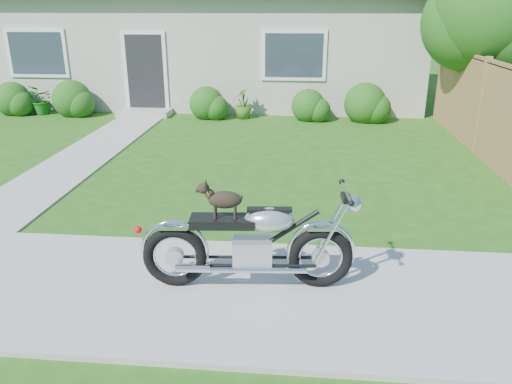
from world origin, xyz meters
TOP-DOWN VIEW (x-y plane):
  - ground at (0.00, 0.00)m, footprint 80.00×80.00m
  - sidewalk at (0.00, 0.00)m, footprint 24.00×2.20m
  - walkway at (-1.50, 5.00)m, footprint 1.20×8.00m
  - house at (-0.00, 11.99)m, footprint 12.60×7.03m
  - fence at (6.30, 5.75)m, footprint 0.12×6.62m
  - tree_near at (6.92, 7.21)m, footprint 2.73×2.69m
  - shrub_row at (-0.17, 8.50)m, footprint 10.51×1.07m
  - potted_plant_left at (-4.33, 8.55)m, footprint 0.96×0.95m
  - potted_plant_right at (1.21, 8.55)m, footprint 0.55×0.55m
  - motorcycle_with_dog at (2.31, 0.08)m, footprint 2.22×0.60m

SIDE VIEW (x-z plane):
  - ground at x=0.00m, z-range 0.00..0.00m
  - walkway at x=-1.50m, z-range 0.00..0.03m
  - sidewalk at x=0.00m, z-range 0.00..0.04m
  - potted_plant_left at x=-4.33m, z-range 0.00..0.81m
  - potted_plant_right at x=1.21m, z-range 0.00..0.82m
  - shrub_row at x=-0.17m, z-range -0.12..0.95m
  - motorcycle_with_dog at x=2.31m, z-range -0.03..1.11m
  - fence at x=6.30m, z-range -0.01..1.89m
  - house at x=0.00m, z-range -0.09..4.41m
  - tree_near at x=6.92m, z-range 0.58..4.71m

